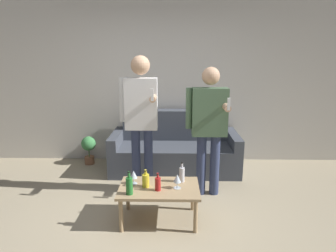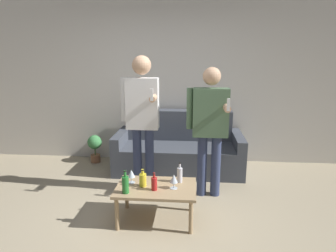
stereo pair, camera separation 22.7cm
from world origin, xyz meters
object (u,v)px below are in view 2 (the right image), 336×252
at_px(bottle_orange, 143,179).
at_px(coffee_table, 156,191).
at_px(person_standing_left, 142,113).
at_px(person_standing_right, 210,123).
at_px(couch, 179,149).

bearing_deg(bottle_orange, coffee_table, -1.14).
relative_size(person_standing_left, person_standing_right, 1.08).
xyz_separation_m(person_standing_left, person_standing_right, (0.86, -0.05, -0.10)).
distance_m(coffee_table, person_standing_left, 1.05).
bearing_deg(person_standing_right, bottle_orange, -138.38).
distance_m(bottle_orange, person_standing_left, 0.94).
distance_m(coffee_table, bottle_orange, 0.19).
bearing_deg(coffee_table, person_standing_left, 109.97).
bearing_deg(couch, coffee_table, -96.36).
height_order(bottle_orange, person_standing_right, person_standing_right).
xyz_separation_m(coffee_table, person_standing_right, (0.60, 0.66, 0.62)).
xyz_separation_m(bottle_orange, person_standing_right, (0.74, 0.66, 0.49)).
bearing_deg(coffee_table, bottle_orange, 178.86).
distance_m(couch, coffee_table, 1.57).
relative_size(coffee_table, person_standing_right, 0.53).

